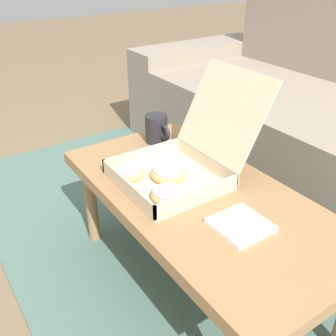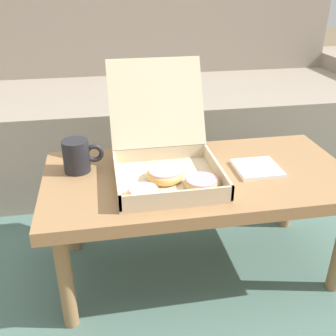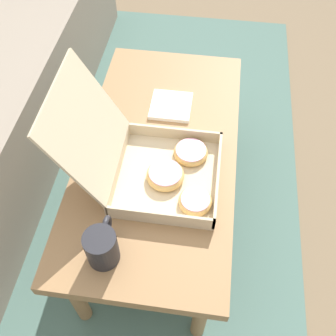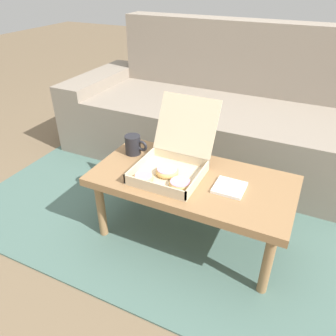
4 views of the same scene
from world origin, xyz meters
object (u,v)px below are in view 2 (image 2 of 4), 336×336
coffee_mug (78,156)px  couch (155,107)px  coffee_table (198,185)px  pastry_box (166,161)px

coffee_mug → couch: bearing=66.7°
coffee_table → pastry_box: 0.15m
pastry_box → coffee_table: bearing=5.9°
coffee_table → coffee_mug: bearing=167.4°
couch → pastry_box: (-0.11, -0.96, 0.14)m
coffee_mug → coffee_table: bearing=-12.6°
coffee_table → pastry_box: (-0.11, -0.01, 0.10)m
coffee_table → pastry_box: bearing=-174.1°
couch → pastry_box: size_ratio=5.89×
coffee_table → couch: bearing=90.0°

